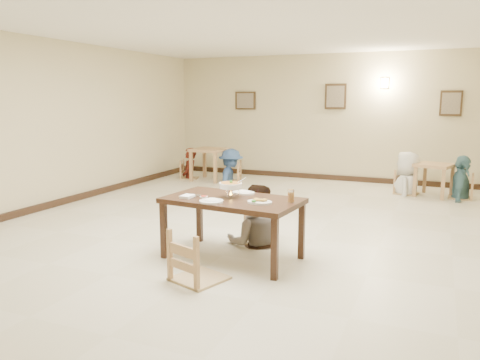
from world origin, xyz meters
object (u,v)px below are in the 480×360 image
at_px(chair_far, 256,207).
at_px(bg_chair_ll, 189,161).
at_px(main_table, 232,205).
at_px(bg_diner_d, 463,155).
at_px(bg_chair_rr, 462,175).
at_px(bg_diner_a, 189,148).
at_px(main_diner, 256,184).
at_px(bg_diner_c, 409,152).
at_px(curry_warmer, 231,186).
at_px(bg_table_left, 210,154).
at_px(bg_chair_rl, 408,171).
at_px(chair_near, 199,232).
at_px(drink_glass, 291,196).
at_px(bg_diner_b, 231,149).
at_px(bg_chair_lr, 231,162).
at_px(bg_table_right, 434,170).

height_order(chair_far, bg_chair_ll, chair_far).
xyz_separation_m(main_table, bg_diner_d, (2.72, 4.99, 0.18)).
distance_m(bg_chair_rr, bg_diner_a, 6.08).
distance_m(main_table, main_diner, 0.68).
xyz_separation_m(main_diner, bg_diner_c, (1.66, 4.39, 0.06)).
bearing_deg(curry_warmer, bg_table_left, 119.41).
bearing_deg(chair_far, bg_chair_rl, 56.48).
relative_size(chair_near, bg_chair_ll, 1.24).
distance_m(curry_warmer, drink_glass, 0.76).
bearing_deg(bg_diner_c, bg_chair_rl, -177.03).
height_order(main_diner, bg_table_left, main_diner).
height_order(bg_chair_rr, bg_diner_b, bg_diner_b).
bearing_deg(bg_diner_b, bg_chair_rr, -101.38).
bearing_deg(bg_table_left, chair_far, -55.96).
height_order(chair_near, bg_chair_rl, chair_near).
bearing_deg(main_table, curry_warmer, 143.06).
bearing_deg(chair_near, bg_diner_b, -50.29).
bearing_deg(bg_chair_ll, bg_diner_a, -18.14).
xyz_separation_m(main_diner, bg_chair_ll, (-3.41, 4.27, -0.38)).
xyz_separation_m(bg_diner_a, bg_diner_b, (1.14, -0.03, 0.03)).
bearing_deg(bg_diner_d, bg_diner_a, 96.11).
bearing_deg(bg_table_left, bg_diner_c, 1.70).
distance_m(bg_chair_rr, bg_diner_b, 4.95).
height_order(bg_chair_lr, bg_diner_a, bg_diner_a).
xyz_separation_m(bg_chair_lr, bg_chair_rr, (4.94, 0.08, -0.01)).
bearing_deg(bg_chair_lr, drink_glass, 17.23).
bearing_deg(bg_chair_ll, bg_diner_b, -109.60).
bearing_deg(bg_diner_c, main_table, -15.66).
distance_m(chair_far, drink_glass, 1.07).
bearing_deg(bg_diner_c, bg_diner_d, 88.98).
xyz_separation_m(curry_warmer, bg_diner_b, (-2.19, 4.87, -0.11)).
relative_size(main_table, bg_table_right, 2.03).
distance_m(drink_glass, bg_chair_lr, 5.68).
xyz_separation_m(main_diner, bg_chair_rr, (2.67, 4.32, -0.35)).
bearing_deg(bg_chair_ll, main_diner, -159.57).
xyz_separation_m(chair_near, bg_diner_c, (1.75, 5.84, 0.34)).
distance_m(drink_glass, bg_diner_a, 6.36).
bearing_deg(bg_chair_rl, main_table, 171.31).
distance_m(bg_table_right, bg_diner_a, 5.58).
distance_m(drink_glass, bg_table_left, 6.00).
height_order(chair_near, bg_diner_a, bg_diner_a).
distance_m(main_diner, bg_table_right, 4.86).
distance_m(bg_table_left, bg_table_right, 5.00).
distance_m(bg_table_left, bg_diner_c, 4.51).
bearing_deg(bg_diner_b, chair_near, -171.36).
bearing_deg(bg_diner_b, main_table, -167.90).
bearing_deg(drink_glass, main_diner, 137.98).
relative_size(main_diner, bg_chair_lr, 1.73).
bearing_deg(bg_diner_d, bg_diner_b, 96.56).
bearing_deg(main_diner, bg_diner_d, -140.82).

